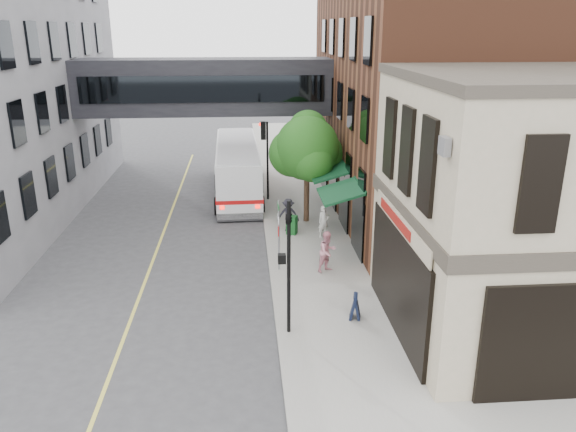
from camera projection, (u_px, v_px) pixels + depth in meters
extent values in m
plane|color=#38383A|center=(281.00, 371.00, 16.60)|extent=(120.00, 120.00, 0.00)
cube|color=gray|center=(300.00, 216.00, 29.94)|extent=(4.00, 60.00, 0.15)
cube|color=tan|center=(558.00, 212.00, 17.85)|extent=(10.00, 8.00, 8.15)
cube|color=#38332B|center=(558.00, 210.00, 17.83)|extent=(10.12, 8.12, 0.50)
cube|color=black|center=(397.00, 281.00, 18.19)|extent=(0.14, 6.40, 3.40)
cube|color=black|center=(396.00, 281.00, 18.18)|extent=(0.04, 5.90, 3.00)
cube|color=maroon|center=(394.00, 218.00, 18.12)|extent=(0.03, 3.60, 0.32)
cube|color=#562C1A|center=(452.00, 80.00, 29.27)|extent=(12.00, 18.00, 14.00)
cube|color=#0B331A|center=(323.00, 163.00, 28.85)|extent=(1.80, 13.00, 0.40)
cube|color=black|center=(205.00, 86.00, 31.28)|extent=(14.00, 3.00, 3.00)
cube|color=black|center=(203.00, 89.00, 29.82)|extent=(13.00, 0.08, 1.40)
cube|color=black|center=(207.00, 84.00, 32.75)|extent=(13.00, 0.08, 1.40)
cylinder|color=black|center=(289.00, 269.00, 17.74)|extent=(0.12, 0.12, 4.50)
cube|color=black|center=(282.00, 259.00, 17.62)|extent=(0.25, 0.22, 0.30)
imported|color=black|center=(289.00, 213.00, 17.15)|extent=(0.20, 0.16, 1.00)
cylinder|color=black|center=(268.00, 161.00, 31.91)|extent=(0.12, 0.12, 4.50)
cube|color=black|center=(264.00, 155.00, 31.78)|extent=(0.25, 0.22, 0.30)
cube|color=black|center=(263.00, 131.00, 31.33)|extent=(0.28, 0.28, 1.00)
sphere|color=#FF0C05|center=(260.00, 124.00, 31.21)|extent=(0.18, 0.18, 0.18)
cylinder|color=gray|center=(279.00, 235.00, 22.71)|extent=(0.08, 0.08, 3.00)
cube|color=white|center=(278.00, 219.00, 22.48)|extent=(0.03, 0.75, 0.22)
cube|color=#0C591E|center=(278.00, 206.00, 22.30)|extent=(0.03, 0.70, 0.18)
cube|color=#B20C0C|center=(278.00, 231.00, 22.64)|extent=(0.03, 0.30, 0.40)
cylinder|color=#382619|center=(307.00, 195.00, 28.54)|extent=(0.28, 0.28, 2.80)
sphere|color=#245416|center=(307.00, 148.00, 27.77)|extent=(3.20, 3.20, 3.20)
sphere|color=#245416|center=(322.00, 154.00, 28.43)|extent=(2.20, 2.20, 2.20)
sphere|color=#245416|center=(292.00, 153.00, 28.10)|extent=(2.40, 2.40, 2.40)
sphere|color=#245416|center=(308.00, 130.00, 28.09)|extent=(2.00, 2.00, 2.00)
cube|color=#D8CC4C|center=(157.00, 249.00, 25.66)|extent=(0.12, 40.00, 0.01)
cube|color=white|center=(237.00, 168.00, 33.82)|extent=(2.69, 11.15, 2.80)
cube|color=black|center=(237.00, 160.00, 33.66)|extent=(2.74, 10.96, 1.01)
cube|color=#B20C0C|center=(238.00, 175.00, 33.97)|extent=(2.74, 11.17, 0.21)
cylinder|color=black|center=(217.00, 206.00, 30.24)|extent=(0.31, 0.97, 0.96)
cylinder|color=black|center=(262.00, 205.00, 30.48)|extent=(0.31, 0.97, 0.96)
cylinder|color=black|center=(219.00, 171.00, 37.51)|extent=(0.31, 0.97, 0.96)
cylinder|color=black|center=(255.00, 170.00, 37.74)|extent=(0.31, 0.97, 0.96)
imported|color=white|center=(324.00, 222.00, 26.52)|extent=(0.65, 0.55, 1.53)
imported|color=pink|center=(328.00, 252.00, 22.75)|extent=(1.05, 1.00, 1.71)
imported|color=black|center=(288.00, 215.00, 27.32)|extent=(1.15, 0.79, 1.63)
cube|color=#124F1C|center=(292.00, 225.00, 27.01)|extent=(0.58, 0.56, 0.91)
cube|color=black|center=(355.00, 306.00, 19.18)|extent=(0.42, 0.55, 0.88)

